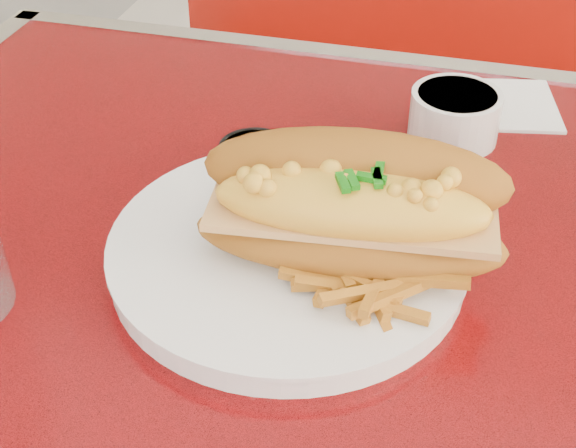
% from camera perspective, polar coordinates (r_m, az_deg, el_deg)
% --- Properties ---
extents(diner_table, '(1.23, 0.83, 0.77)m').
position_cam_1_polar(diner_table, '(0.76, 10.00, -13.80)').
color(diner_table, red).
rests_on(diner_table, ground).
extents(booth_bench_far, '(1.20, 0.51, 0.90)m').
position_cam_1_polar(booth_bench_far, '(1.58, 12.36, 1.48)').
color(booth_bench_far, '#98130A').
rests_on(booth_bench_far, ground).
extents(dinner_plate, '(0.35, 0.35, 0.02)m').
position_cam_1_polar(dinner_plate, '(0.66, 0.00, -1.96)').
color(dinner_plate, white).
rests_on(dinner_plate, diner_table).
extents(mac_hoagie, '(0.25, 0.14, 0.11)m').
position_cam_1_polar(mac_hoagie, '(0.62, 4.60, 1.31)').
color(mac_hoagie, '#AA651B').
rests_on(mac_hoagie, dinner_plate).
extents(fries_pile, '(0.12, 0.11, 0.03)m').
position_cam_1_polar(fries_pile, '(0.61, 5.74, -2.57)').
color(fries_pile, orange).
rests_on(fries_pile, dinner_plate).
extents(fork, '(0.04, 0.14, 0.00)m').
position_cam_1_polar(fork, '(0.64, 4.02, -2.29)').
color(fork, '#B8B8BD').
rests_on(fork, dinner_plate).
extents(gravy_ramekin, '(0.12, 0.12, 0.05)m').
position_cam_1_polar(gravy_ramekin, '(0.83, 11.77, 7.64)').
color(gravy_ramekin, white).
rests_on(gravy_ramekin, diner_table).
extents(sauce_cup_left, '(0.09, 0.09, 0.03)m').
position_cam_1_polar(sauce_cup_left, '(0.75, -2.38, 4.62)').
color(sauce_cup_left, black).
rests_on(sauce_cup_left, diner_table).
extents(paper_napkin, '(0.13, 0.13, 0.00)m').
position_cam_1_polar(paper_napkin, '(0.91, 15.04, 8.21)').
color(paper_napkin, white).
rests_on(paper_napkin, diner_table).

